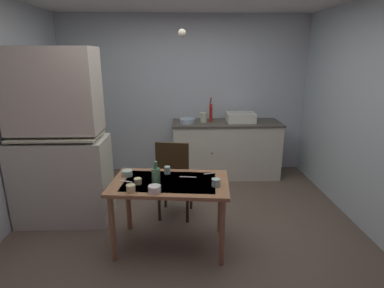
% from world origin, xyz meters
% --- Properties ---
extents(ground_plane, '(5.02, 5.02, 0.00)m').
position_xyz_m(ground_plane, '(0.00, 0.00, 0.00)').
color(ground_plane, brown).
extents(wall_back, '(4.10, 0.10, 2.56)m').
position_xyz_m(wall_back, '(0.00, 2.06, 1.28)').
color(wall_back, silver).
rests_on(wall_back, ground).
extents(wall_right, '(0.10, 4.12, 2.56)m').
position_xyz_m(wall_right, '(2.05, 0.00, 1.28)').
color(wall_right, silver).
rests_on(wall_right, ground).
extents(hutch_cabinet, '(1.06, 0.55, 2.01)m').
position_xyz_m(hutch_cabinet, '(-1.45, 0.33, 0.94)').
color(hutch_cabinet, beige).
rests_on(hutch_cabinet, ground).
extents(counter_cabinet, '(1.72, 0.64, 0.90)m').
position_xyz_m(counter_cabinet, '(0.67, 1.69, 0.45)').
color(counter_cabinet, beige).
rests_on(counter_cabinet, ground).
extents(sink_basin, '(0.44, 0.34, 0.15)m').
position_xyz_m(sink_basin, '(0.89, 1.69, 0.98)').
color(sink_basin, white).
rests_on(sink_basin, counter_cabinet).
extents(hand_pump, '(0.05, 0.27, 0.39)m').
position_xyz_m(hand_pump, '(0.41, 1.73, 1.07)').
color(hand_pump, '#B21E19').
rests_on(hand_pump, counter_cabinet).
extents(mixing_bowl_counter, '(0.24, 0.24, 0.07)m').
position_xyz_m(mixing_bowl_counter, '(0.03, 1.64, 0.94)').
color(mixing_bowl_counter, '#9EB2C6').
rests_on(mixing_bowl_counter, counter_cabinet).
extents(stoneware_crock, '(0.11, 0.11, 0.15)m').
position_xyz_m(stoneware_crock, '(0.30, 1.71, 0.98)').
color(stoneware_crock, beige).
rests_on(stoneware_crock, counter_cabinet).
extents(dining_table, '(1.21, 0.79, 0.72)m').
position_xyz_m(dining_table, '(-0.17, -0.25, 0.62)').
color(dining_table, '#9C6B46').
rests_on(dining_table, ground).
extents(chair_far_side, '(0.46, 0.46, 0.99)m').
position_xyz_m(chair_far_side, '(-0.14, 0.32, 0.52)').
color(chair_far_side, '#352317').
rests_on(chair_far_side, ground).
extents(serving_bowl_wide, '(0.12, 0.12, 0.06)m').
position_xyz_m(serving_bowl_wide, '(-0.30, -0.49, 0.75)').
color(serving_bowl_wide, white).
rests_on(serving_bowl_wide, dining_table).
extents(soup_bowl_small, '(0.11, 0.11, 0.06)m').
position_xyz_m(soup_bowl_small, '(-0.62, -0.09, 0.75)').
color(soup_bowl_small, '#ADD1C1').
rests_on(soup_bowl_small, dining_table).
extents(mug_tall, '(0.08, 0.08, 0.07)m').
position_xyz_m(mug_tall, '(0.27, -0.38, 0.76)').
color(mug_tall, '#ADD1C1').
rests_on(mug_tall, dining_table).
extents(mug_dark, '(0.08, 0.08, 0.07)m').
position_xyz_m(mug_dark, '(-0.52, -0.48, 0.75)').
color(mug_dark, beige).
rests_on(mug_dark, dining_table).
extents(teacup_mint, '(0.07, 0.07, 0.06)m').
position_xyz_m(teacup_mint, '(-0.48, -0.30, 0.75)').
color(teacup_mint, beige).
rests_on(teacup_mint, dining_table).
extents(teacup_cream, '(0.06, 0.06, 0.08)m').
position_xyz_m(teacup_cream, '(-0.20, -0.05, 0.76)').
color(teacup_cream, '#ADD1C1').
rests_on(teacup_cream, dining_table).
extents(glass_bottle, '(0.08, 0.08, 0.25)m').
position_xyz_m(glass_bottle, '(-0.30, -0.36, 0.82)').
color(glass_bottle, '#4C7F56').
rests_on(glass_bottle, dining_table).
extents(table_knife, '(0.18, 0.04, 0.00)m').
position_xyz_m(table_knife, '(0.01, -0.15, 0.72)').
color(table_knife, silver).
rests_on(table_knife, dining_table).
extents(teaspoon_near_bowl, '(0.14, 0.08, 0.00)m').
position_xyz_m(teaspoon_near_bowl, '(-0.61, -0.24, 0.72)').
color(teaspoon_near_bowl, beige).
rests_on(teaspoon_near_bowl, dining_table).
extents(teaspoon_by_cup, '(0.12, 0.05, 0.00)m').
position_xyz_m(teaspoon_by_cup, '(0.24, -0.06, 0.72)').
color(teaspoon_by_cup, beige).
rests_on(teaspoon_by_cup, dining_table).
extents(pendant_bulb, '(0.08, 0.08, 0.08)m').
position_xyz_m(pendant_bulb, '(-0.04, 0.23, 2.14)').
color(pendant_bulb, '#F9EFCC').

